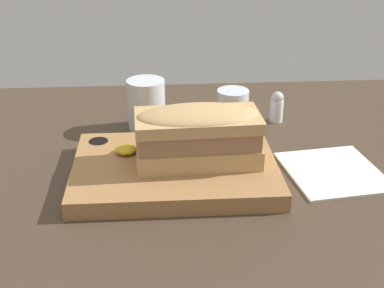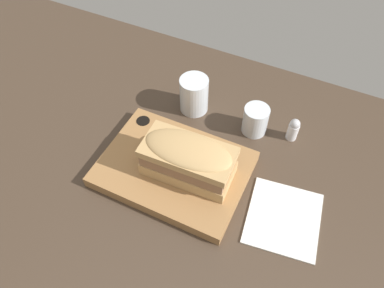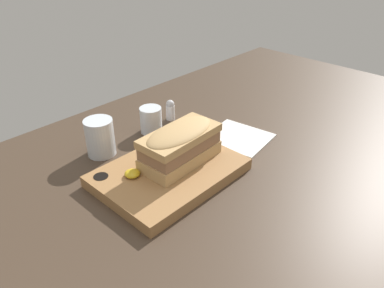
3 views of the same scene
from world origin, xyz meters
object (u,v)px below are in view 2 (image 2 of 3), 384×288
water_glass (194,97)px  napkin (284,218)px  serving_board (174,168)px  salt_shaker (293,129)px  wine_glass (255,121)px  sandwich (188,158)px

water_glass → napkin: 36.30cm
serving_board → water_glass: water_glass is taller
water_glass → napkin: size_ratio=0.53×
salt_shaker → napkin: bearing=-77.5°
serving_board → wine_glass: wine_glass is taller
sandwich → water_glass: 21.72cm
sandwich → wine_glass: 21.54cm
serving_board → salt_shaker: bearing=45.4°
serving_board → water_glass: 20.40cm
napkin → water_glass: bearing=146.0°
sandwich → napkin: size_ratio=1.10×
sandwich → salt_shaker: 27.47cm
water_glass → napkin: bearing=-34.0°
serving_board → wine_glass: bearing=58.6°
serving_board → wine_glass: 22.79cm
serving_board → sandwich: bearing=-2.0°
sandwich → salt_shaker: sandwich is taller
serving_board → wine_glass: (11.83, 19.37, 2.05)cm
serving_board → water_glass: (-4.43, 19.73, 2.72)cm
wine_glass → serving_board: bearing=-121.4°
wine_glass → water_glass: bearing=178.7°
sandwich → wine_glass: size_ratio=2.69×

